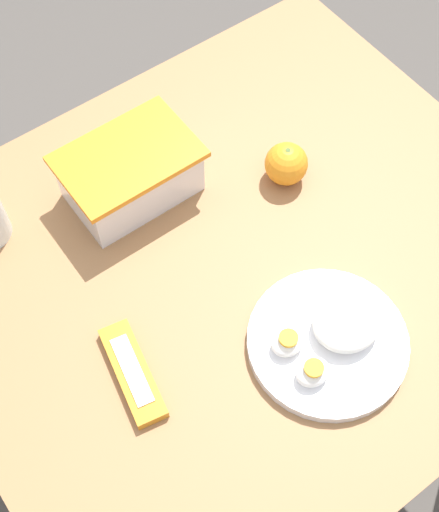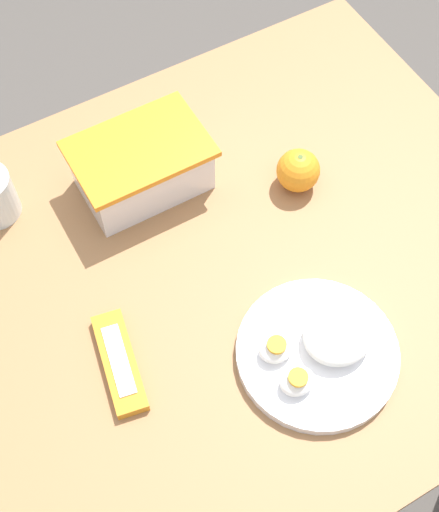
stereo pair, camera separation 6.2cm
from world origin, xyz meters
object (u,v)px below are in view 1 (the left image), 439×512
object	(u,v)px
orange_fruit	(286,164)
candy_bar	(133,372)
rice_plate	(330,338)
food_container	(131,176)

from	to	relation	value
orange_fruit	candy_bar	size ratio (longest dim) A/B	0.44
rice_plate	candy_bar	world-z (taller)	rice_plate
food_container	orange_fruit	size ratio (longest dim) A/B	3.00
orange_fruit	candy_bar	bearing A→B (deg)	-159.75
candy_bar	food_container	bearing A→B (deg)	57.27
food_container	orange_fruit	xyz separation A→B (m)	(0.22, -0.12, -0.01)
rice_plate	candy_bar	size ratio (longest dim) A/B	1.44
food_container	candy_bar	xyz separation A→B (m)	(-0.17, -0.27, -0.03)
food_container	orange_fruit	world-z (taller)	food_container
orange_fruit	candy_bar	world-z (taller)	orange_fruit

